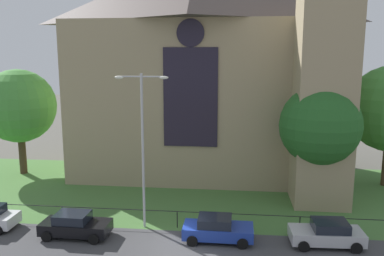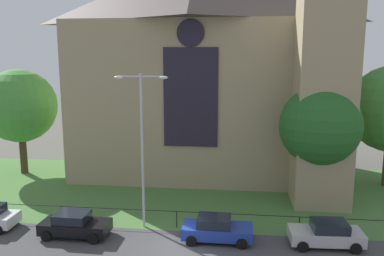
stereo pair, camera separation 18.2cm
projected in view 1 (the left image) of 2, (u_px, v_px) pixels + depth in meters
name	position (u px, v px, depth m)	size (l,w,h in m)	color
ground	(198.00, 190.00, 33.29)	(160.00, 160.00, 0.00)	#56544C
grass_verge	(195.00, 198.00, 31.34)	(120.00, 20.00, 0.01)	#477538
church_building	(205.00, 64.00, 36.96)	(23.20, 16.20, 26.00)	tan
iron_railing	(177.00, 213.00, 25.85)	(31.18, 0.07, 1.13)	black
tree_left_far	(19.00, 106.00, 37.02)	(6.78, 6.78, 9.85)	#423021
tree_right_near	(320.00, 126.00, 28.94)	(5.89, 5.89, 8.99)	#4C3823
streetlamp_near	(143.00, 134.00, 25.06)	(3.37, 0.26, 9.96)	#B2B2B7
parked_car_black	(75.00, 225.00, 24.62)	(4.22, 2.07, 1.51)	black
parked_car_blue	(217.00, 229.00, 24.06)	(4.21, 2.04, 1.51)	#1E3899
parked_car_silver	(327.00, 233.00, 23.46)	(4.28, 2.18, 1.51)	#B7B7BC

